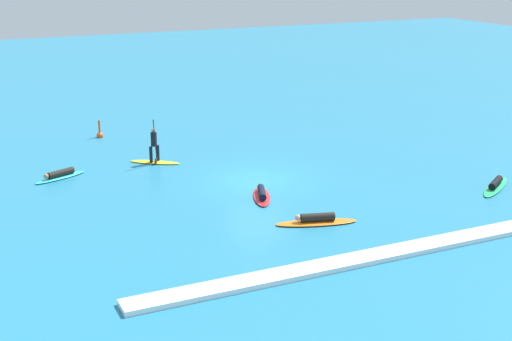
{
  "coord_description": "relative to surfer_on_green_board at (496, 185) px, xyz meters",
  "views": [
    {
      "loc": [
        -13.08,
        -28.39,
        10.32
      ],
      "look_at": [
        0.0,
        0.0,
        0.5
      ],
      "focal_mm": 50.03,
      "sensor_mm": 36.0,
      "label": 1
    }
  ],
  "objects": [
    {
      "name": "ground_plane",
      "position": [
        -9.35,
        5.4,
        -0.14
      ],
      "size": [
        120.0,
        120.0,
        0.0
      ],
      "primitive_type": "plane",
      "color": "teal",
      "rests_on": "ground"
    },
    {
      "name": "surfer_on_green_board",
      "position": [
        0.0,
        0.0,
        0.0
      ],
      "size": [
        3.08,
        2.37,
        0.42
      ],
      "rotation": [
        0.0,
        0.0,
        0.59
      ],
      "color": "#23B266",
      "rests_on": "ground_plane"
    },
    {
      "name": "surfer_on_yellow_board",
      "position": [
        -12.76,
        10.11,
        0.35
      ],
      "size": [
        2.44,
        1.98,
        2.34
      ],
      "rotation": [
        0.0,
        0.0,
        5.66
      ],
      "color": "yellow",
      "rests_on": "ground_plane"
    },
    {
      "name": "surfer_on_teal_board",
      "position": [
        -17.51,
        9.57,
        0.01
      ],
      "size": [
        2.65,
        1.56,
        0.41
      ],
      "rotation": [
        0.0,
        0.0,
        3.55
      ],
      "color": "#33C6CC",
      "rests_on": "ground_plane"
    },
    {
      "name": "surfer_on_red_board",
      "position": [
        -10.09,
        3.22,
        0.0
      ],
      "size": [
        1.58,
        2.63,
        0.41
      ],
      "rotation": [
        0.0,
        0.0,
        1.2
      ],
      "color": "red",
      "rests_on": "ground_plane"
    },
    {
      "name": "surfer_on_orange_board",
      "position": [
        -9.45,
        -0.43,
        -0.0
      ],
      "size": [
        3.31,
        1.63,
        0.44
      ],
      "rotation": [
        0.0,
        0.0,
        2.86
      ],
      "color": "orange",
      "rests_on": "ground_plane"
    },
    {
      "name": "marker_buoy",
      "position": [
        -14.1,
        16.28,
        0.04
      ],
      "size": [
        0.39,
        0.39,
        1.1
      ],
      "color": "#E55119",
      "rests_on": "ground_plane"
    },
    {
      "name": "wave_crest",
      "position": [
        -9.35,
        -4.13,
        -0.05
      ],
      "size": [
        17.61,
        0.9,
        0.18
      ],
      "primitive_type": "cube",
      "color": "white",
      "rests_on": "ground_plane"
    }
  ]
}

